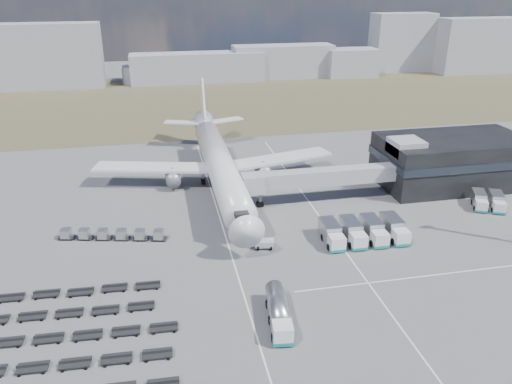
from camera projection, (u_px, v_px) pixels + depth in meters
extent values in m
plane|color=#565659|center=(248.00, 266.00, 75.63)|extent=(420.00, 420.00, 0.00)
cube|color=#4A422C|center=(190.00, 102.00, 174.57)|extent=(420.00, 90.00, 0.01)
cube|color=silver|center=(230.00, 251.00, 79.76)|extent=(0.25, 110.00, 0.01)
cube|color=silver|center=(337.00, 240.00, 83.08)|extent=(0.25, 110.00, 0.01)
cube|color=silver|center=(426.00, 276.00, 73.04)|extent=(40.00, 0.25, 0.01)
cube|color=black|center=(452.00, 161.00, 104.08)|extent=(30.00, 16.00, 10.00)
cube|color=#262D38|center=(453.00, 155.00, 103.61)|extent=(30.40, 16.40, 1.60)
cube|color=#939399|center=(406.00, 147.00, 98.29)|extent=(6.00, 6.00, 3.00)
cube|color=#939399|center=(321.00, 177.00, 95.39)|extent=(29.80, 3.00, 3.00)
cube|color=#939399|center=(253.00, 183.00, 92.47)|extent=(4.00, 3.60, 3.40)
cylinder|color=slate|center=(260.00, 194.00, 94.21)|extent=(0.70, 0.70, 5.10)
cylinder|color=black|center=(260.00, 204.00, 95.04)|extent=(1.40, 0.90, 1.40)
cylinder|color=silver|center=(220.00, 166.00, 100.52)|extent=(5.60, 48.00, 5.60)
cone|color=silver|center=(244.00, 224.00, 76.68)|extent=(5.60, 5.00, 5.60)
cone|color=silver|center=(205.00, 125.00, 125.39)|extent=(5.60, 8.00, 5.60)
cube|color=black|center=(241.00, 214.00, 78.16)|extent=(2.20, 2.00, 0.80)
cube|color=silver|center=(155.00, 167.00, 103.10)|extent=(25.59, 11.38, 0.50)
cube|color=silver|center=(277.00, 159.00, 107.89)|extent=(25.59, 11.38, 0.50)
cylinder|color=slate|center=(173.00, 177.00, 102.62)|extent=(3.00, 5.00, 3.00)
cylinder|color=slate|center=(263.00, 171.00, 106.12)|extent=(3.00, 5.00, 3.00)
cube|color=silver|center=(182.00, 122.00, 126.01)|extent=(9.49, 5.63, 0.35)
cube|color=silver|center=(225.00, 120.00, 128.04)|extent=(9.49, 5.63, 0.35)
cube|color=silver|center=(203.00, 100.00, 125.83)|extent=(0.50, 9.06, 11.45)
cylinder|color=slate|center=(238.00, 231.00, 83.23)|extent=(0.50, 0.50, 2.50)
cylinder|color=slate|center=(203.00, 178.00, 105.13)|extent=(0.60, 0.60, 2.50)
cylinder|color=slate|center=(233.00, 176.00, 106.31)|extent=(0.60, 0.60, 2.50)
cylinder|color=black|center=(238.00, 235.00, 83.53)|extent=(0.50, 1.20, 1.20)
cube|color=#8E919B|center=(51.00, 56.00, 192.89)|extent=(38.56, 12.00, 24.37)
cube|color=#8E919B|center=(145.00, 74.00, 207.96)|extent=(18.32, 12.00, 6.64)
cube|color=#8E919B|center=(198.00, 67.00, 206.57)|extent=(54.56, 12.00, 11.77)
cube|color=#8E919B|center=(283.00, 62.00, 214.68)|extent=(42.93, 12.00, 13.73)
cube|color=#8E919B|center=(351.00, 63.00, 217.67)|extent=(22.04, 12.00, 11.87)
cube|color=#8E919B|center=(401.00, 42.00, 228.39)|extent=(27.58, 12.00, 25.56)
cube|color=#8E919B|center=(477.00, 46.00, 224.64)|extent=(36.16, 12.00, 23.82)
cube|color=silver|center=(283.00, 332.00, 59.27)|extent=(2.67, 2.67, 2.30)
cube|color=#147575|center=(282.00, 338.00, 59.63)|extent=(2.78, 2.78, 0.50)
cylinder|color=#A5A6AA|center=(278.00, 304.00, 63.57)|extent=(3.37, 7.73, 2.50)
cube|color=slate|center=(277.00, 312.00, 64.02)|extent=(3.27, 7.72, 0.35)
cylinder|color=black|center=(279.00, 321.00, 62.75)|extent=(2.71, 1.40, 1.10)
cube|color=silver|center=(264.00, 244.00, 80.42)|extent=(3.28, 2.24, 1.38)
cube|color=silver|center=(225.00, 171.00, 107.32)|extent=(2.82, 6.86, 3.19)
cube|color=#147575|center=(225.00, 177.00, 107.84)|extent=(2.94, 6.98, 0.51)
cube|color=silver|center=(337.00, 243.00, 79.36)|extent=(2.53, 2.42, 2.36)
cube|color=#147575|center=(336.00, 248.00, 79.72)|extent=(2.64, 2.53, 0.48)
cube|color=#A5A6AA|center=(330.00, 230.00, 82.58)|extent=(2.71, 5.00, 2.79)
cube|color=silver|center=(358.00, 241.00, 79.94)|extent=(2.53, 2.42, 2.36)
cube|color=#147575|center=(358.00, 246.00, 80.30)|extent=(2.64, 2.53, 0.48)
cube|color=#A5A6AA|center=(350.00, 228.00, 83.16)|extent=(2.71, 5.00, 2.79)
cube|color=silver|center=(380.00, 239.00, 80.52)|extent=(2.53, 2.42, 2.36)
cube|color=#147575|center=(379.00, 244.00, 80.88)|extent=(2.64, 2.53, 0.48)
cube|color=#A5A6AA|center=(371.00, 226.00, 83.74)|extent=(2.71, 5.00, 2.79)
cube|color=silver|center=(401.00, 237.00, 81.10)|extent=(2.53, 2.42, 2.36)
cube|color=#147575|center=(400.00, 242.00, 81.46)|extent=(2.64, 2.53, 0.48)
cube|color=#A5A6AA|center=(392.00, 224.00, 84.32)|extent=(2.71, 5.00, 2.79)
cube|color=silver|center=(481.00, 206.00, 92.69)|extent=(2.74, 2.69, 2.01)
cube|color=#147575|center=(480.00, 210.00, 93.00)|extent=(2.86, 2.81, 0.41)
cube|color=#A5A6AA|center=(478.00, 197.00, 95.40)|extent=(3.73, 4.72, 2.37)
cube|color=silver|center=(499.00, 207.00, 92.06)|extent=(2.74, 2.69, 2.01)
cube|color=#147575|center=(498.00, 211.00, 92.36)|extent=(2.86, 2.81, 0.41)
cube|color=#A5A6AA|center=(496.00, 199.00, 94.77)|extent=(3.73, 4.72, 2.37)
cube|color=black|center=(67.00, 237.00, 83.30)|extent=(2.81, 2.08, 0.17)
cube|color=#A5A6AA|center=(66.00, 233.00, 82.97)|extent=(1.86, 1.86, 1.46)
cube|color=black|center=(85.00, 238.00, 83.23)|extent=(2.81, 2.08, 0.17)
cube|color=#A5A6AA|center=(84.00, 233.00, 82.90)|extent=(1.86, 1.86, 1.46)
cube|color=black|center=(104.00, 238.00, 83.15)|extent=(2.81, 2.08, 0.17)
cube|color=#A5A6AA|center=(103.00, 233.00, 82.83)|extent=(1.86, 1.86, 1.46)
cube|color=black|center=(122.00, 238.00, 83.08)|extent=(2.81, 2.08, 0.17)
cube|color=#A5A6AA|center=(121.00, 234.00, 82.75)|extent=(1.86, 1.86, 1.46)
cube|color=black|center=(141.00, 238.00, 83.00)|extent=(2.81, 2.08, 0.17)
cube|color=#A5A6AA|center=(140.00, 234.00, 82.68)|extent=(1.86, 1.86, 1.46)
cube|color=black|center=(159.00, 239.00, 82.93)|extent=(2.81, 2.08, 0.17)
cube|color=#A5A6AA|center=(159.00, 234.00, 82.60)|extent=(1.86, 1.86, 1.46)
cube|color=black|center=(54.00, 364.00, 55.83)|extent=(27.42, 2.84, 0.82)
cube|color=black|center=(62.00, 336.00, 60.18)|extent=(27.42, 2.84, 0.82)
cube|color=black|center=(69.00, 312.00, 64.52)|extent=(22.86, 2.65, 0.82)
cube|color=black|center=(76.00, 291.00, 68.86)|extent=(22.86, 2.65, 0.82)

